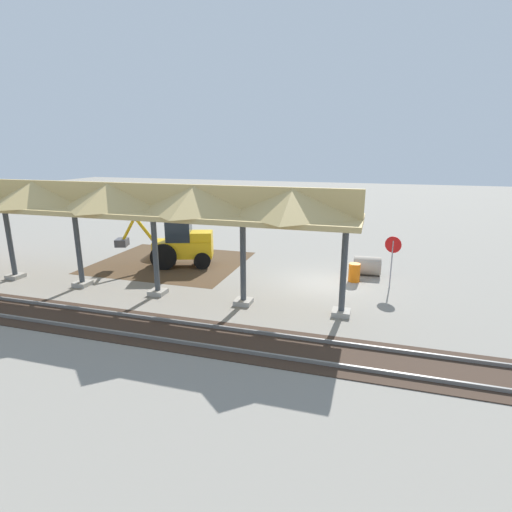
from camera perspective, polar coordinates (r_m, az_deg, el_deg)
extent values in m
plane|color=gray|center=(19.53, 9.63, -3.92)|extent=(120.00, 120.00, 0.00)
cube|color=#4C3823|center=(23.32, -12.10, -0.89)|extent=(8.06, 7.00, 0.01)
cube|color=#9E998E|center=(16.09, 12.06, -7.90)|extent=(0.70, 0.70, 0.20)
cylinder|color=#383D42|center=(15.51, 12.40, -2.11)|extent=(0.24, 0.24, 3.60)
cube|color=#9E998E|center=(16.81, -1.81, -6.53)|extent=(0.70, 0.70, 0.20)
cylinder|color=#383D42|center=(16.26, -1.86, -0.95)|extent=(0.24, 0.24, 3.60)
cube|color=#9E998E|center=(18.41, -13.83, -5.02)|extent=(0.70, 0.70, 0.20)
cylinder|color=#383D42|center=(17.91, -14.17, 0.10)|extent=(0.24, 0.24, 3.60)
cube|color=#9E998E|center=(20.68, -23.54, -3.64)|extent=(0.70, 0.70, 0.20)
cylinder|color=#383D42|center=(20.23, -24.04, 0.94)|extent=(0.24, 0.24, 3.60)
cube|color=#9E998E|center=(23.42, -31.13, -2.47)|extent=(0.70, 0.70, 0.20)
cylinder|color=#383D42|center=(23.03, -31.70, 1.57)|extent=(0.24, 0.24, 3.60)
cube|color=tan|center=(18.64, -19.91, 6.20)|extent=(21.32, 3.20, 0.20)
cube|color=tan|center=(18.56, -20.09, 8.18)|extent=(21.32, 0.20, 1.10)
pyramid|color=tan|center=(15.23, 5.32, 7.70)|extent=(3.62, 3.20, 1.10)
pyramid|color=tan|center=(16.49, -8.65, 8.16)|extent=(3.62, 3.20, 1.10)
pyramid|color=tan|center=(18.56, -20.09, 8.18)|extent=(3.62, 3.20, 1.10)
pyramid|color=tan|center=(21.20, -28.97, 7.98)|extent=(3.62, 3.20, 1.10)
cube|color=slate|center=(13.89, 6.35, -11.59)|extent=(60.00, 0.08, 0.15)
cube|color=slate|center=(12.65, 5.13, -14.42)|extent=(60.00, 0.08, 0.15)
cube|color=#38281E|center=(13.29, 5.77, -13.17)|extent=(60.00, 2.58, 0.03)
cylinder|color=gray|center=(19.41, 18.77, -1.16)|extent=(0.06, 0.06, 2.26)
cylinder|color=red|center=(19.18, 19.01, 1.54)|extent=(0.71, 0.32, 0.76)
cube|color=#EAB214|center=(22.30, -10.34, 1.04)|extent=(3.45, 2.24, 0.90)
cube|color=#1E262D|center=(22.09, -10.99, 3.93)|extent=(1.60, 1.52, 1.40)
cube|color=#EAB214|center=(22.01, -7.79, 2.84)|extent=(1.44, 1.40, 0.50)
cylinder|color=black|center=(23.21, -12.39, 0.80)|extent=(1.42, 0.72, 1.40)
cylinder|color=black|center=(21.86, -13.07, -0.13)|extent=(1.42, 0.72, 1.40)
cylinder|color=black|center=(22.92, -7.35, 0.20)|extent=(0.95, 0.57, 0.90)
cylinder|color=black|center=(21.67, -7.68, -0.68)|extent=(0.95, 0.57, 0.90)
cylinder|color=#EAB214|center=(22.47, -15.68, 3.72)|extent=(1.07, 0.50, 1.41)
cylinder|color=#EAB214|center=(22.71, -17.78, 3.57)|extent=(0.94, 0.45, 1.47)
cube|color=#47474C|center=(22.96, -18.60, 1.85)|extent=(0.82, 0.95, 0.40)
cone|color=#4C3823|center=(24.12, -13.85, -0.47)|extent=(4.07, 4.07, 1.34)
cylinder|color=#9E9384|center=(21.26, 15.59, -1.34)|extent=(1.38, 1.03, 0.96)
cylinder|color=black|center=(21.24, 13.80, -1.23)|extent=(0.06, 0.62, 0.62)
cylinder|color=orange|center=(20.04, 13.86, -2.30)|extent=(0.56, 0.56, 0.90)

